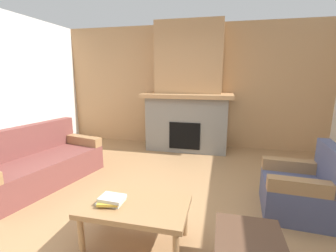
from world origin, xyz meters
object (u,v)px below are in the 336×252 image
(fireplace, at_px, (188,96))
(armchair, at_px, (302,190))
(couch, at_px, (38,165))
(coffee_table, at_px, (136,209))

(fireplace, xyz_separation_m, armchair, (1.69, -2.23, -0.87))
(couch, distance_m, armchair, 3.64)
(armchair, bearing_deg, couch, -179.82)
(armchair, bearing_deg, coffee_table, -151.33)
(fireplace, xyz_separation_m, couch, (-1.95, -2.24, -0.88))
(coffee_table, bearing_deg, fireplace, 89.58)
(couch, bearing_deg, fireplace, 48.95)
(couch, bearing_deg, armchair, 0.18)
(couch, height_order, coffee_table, couch)
(fireplace, bearing_deg, coffee_table, -90.42)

